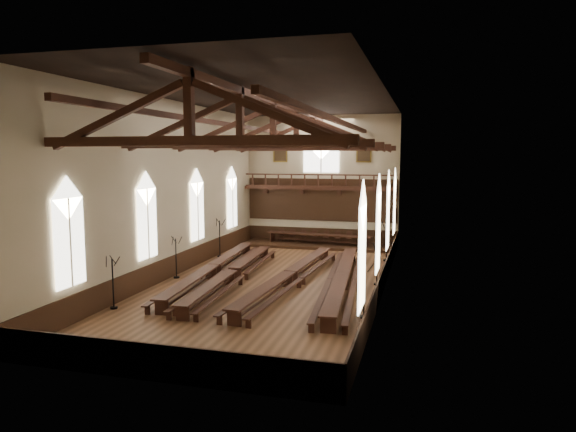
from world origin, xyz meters
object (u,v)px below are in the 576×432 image
refectory_row_d (342,277)px  candelabrum_left_far (220,245)px  refectory_row_a (213,268)px  refectory_row_b (232,272)px  candelabrum_left_near (113,293)px  candelabrum_right_mid (377,272)px  high_table (318,235)px  dais (318,245)px  candelabrum_right_far (386,249)px  candelabrum_left_mid (176,265)px  candelabrum_right_near (364,301)px  refectory_row_c (290,275)px

refectory_row_d → candelabrum_left_far: 11.16m
refectory_row_a → refectory_row_b: (1.42, -0.65, -0.03)m
candelabrum_left_near → candelabrum_right_mid: size_ratio=1.05×
high_table → candelabrum_right_mid: size_ratio=3.55×
refectory_row_b → dais: refectory_row_b is taller
candelabrum_left_far → candelabrum_right_far: bearing=8.1°
candelabrum_left_far → candelabrum_right_mid: (11.10, -4.92, -0.10)m
high_table → candelabrum_left_mid: (-5.67, -12.05, -0.12)m
high_table → candelabrum_left_mid: 13.31m
high_table → refectory_row_b: bearing=-100.7°
refectory_row_b → refectory_row_d: bearing=2.9°
dais → candelabrum_left_far: 8.08m
candelabrum_left_mid → candelabrum_left_far: size_ratio=0.90×
high_table → candelabrum_left_near: candelabrum_left_near is taller
refectory_row_b → candelabrum_right_near: candelabrum_right_near is taller
refectory_row_d → refectory_row_c: bearing=-176.1°
refectory_row_d → candelabrum_left_mid: (-9.38, -0.29, 0.15)m
refectory_row_b → candelabrum_left_far: 7.20m
candelabrum_right_far → candelabrum_right_near: bearing=-90.0°
refectory_row_b → refectory_row_d: 6.00m
candelabrum_left_mid → candelabrum_right_far: candelabrum_right_far is taller
refectory_row_c → candelabrum_left_near: candelabrum_left_near is taller
refectory_row_b → candelabrum_right_near: (7.71, -4.44, 0.20)m
refectory_row_b → candelabrum_left_far: candelabrum_left_far is taller
refectory_row_b → candelabrum_right_far: candelabrum_right_far is taller
candelabrum_left_near → candelabrum_right_far: bearing=51.5°
candelabrum_left_near → candelabrum_right_mid: (11.10, 7.46, -0.04)m
refectory_row_b → dais: bearing=79.3°
refectory_row_a → candelabrum_right_mid: bearing=4.8°
refectory_row_a → high_table: high_table is taller
refectory_row_a → candelabrum_right_mid: 9.17m
refectory_row_d → candelabrum_left_near: 11.32m
refectory_row_b → high_table: (2.28, 12.05, 0.31)m
candelabrum_right_near → candelabrum_right_far: bearing=90.0°
candelabrum_left_far → candelabrum_right_near: 15.47m
high_table → candelabrum_right_far: (5.43, -4.13, -0.05)m
refectory_row_a → refectory_row_d: bearing=-2.7°
refectory_row_a → dais: refectory_row_a is taller
candelabrum_left_near → candelabrum_left_mid: (-0.00, 6.05, -0.01)m
refectory_row_a → dais: (3.70, 11.40, -0.47)m
refectory_row_c → candelabrum_right_near: (4.47, -4.55, 0.17)m
refectory_row_b → candelabrum_left_mid: bearing=179.9°
candelabrum_left_far → candelabrum_right_far: (11.10, 1.58, -0.00)m
refectory_row_c → candelabrum_right_mid: size_ratio=6.38×
refectory_row_a → refectory_row_b: refectory_row_a is taller
candelabrum_left_far → candelabrum_right_mid: bearing=-23.9°
candelabrum_right_mid → candelabrum_right_far: size_ratio=0.88×
refectory_row_b → high_table: high_table is taller
candelabrum_left_near → candelabrum_left_far: bearing=90.0°
candelabrum_left_near → candelabrum_right_far: size_ratio=0.92×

